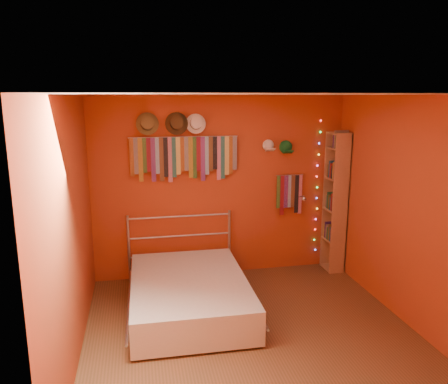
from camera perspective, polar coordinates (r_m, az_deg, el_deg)
ground at (r=4.89m, az=3.70°, el=-18.14°), size 3.50×3.50×0.00m
back_wall at (r=6.04m, az=-0.44°, el=0.64°), size 3.50×0.02×2.50m
right_wall at (r=5.12m, az=23.18°, el=-2.54°), size 0.02×3.50×2.50m
left_wall at (r=4.29m, az=-19.35°, el=-5.03°), size 0.02×3.50×2.50m
ceiling at (r=4.21m, az=4.18°, el=12.61°), size 3.50×3.50×0.02m
tie_rack at (r=5.83m, az=-5.18°, el=4.72°), size 1.45×0.03×0.60m
small_tie_rack at (r=6.26m, az=8.57°, el=-0.03°), size 0.40×0.03×0.58m
fedora_olive at (r=5.72m, az=-9.98°, el=8.83°), size 0.29×0.16×0.29m
fedora_brown at (r=5.75m, az=-6.18°, el=8.94°), size 0.30×0.16×0.30m
fedora_white at (r=5.78m, az=-3.67°, el=8.95°), size 0.26×0.14×0.26m
cap_white at (r=6.06m, az=5.81°, el=6.08°), size 0.17×0.21×0.17m
cap_green at (r=6.14m, az=8.08°, el=5.83°), size 0.18×0.23×0.18m
fairy_lights at (r=6.43m, az=12.08°, el=0.60°), size 0.05×0.02×1.93m
reading_lamp at (r=6.20m, az=10.29°, el=-0.82°), size 0.06×0.27×0.08m
bookshelf at (r=6.41m, az=14.65°, el=-1.21°), size 0.25×0.34×2.00m
bed at (r=5.27m, az=-4.58°, el=-13.09°), size 1.44×1.95×0.94m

